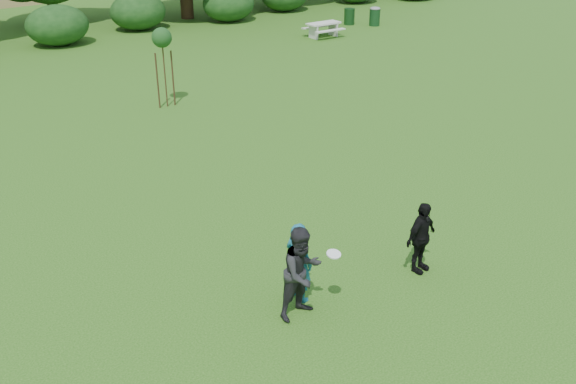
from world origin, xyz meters
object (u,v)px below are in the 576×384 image
at_px(picnic_table, 323,27).
at_px(trash_can_lidded, 375,16).
at_px(player_grey, 302,273).
at_px(player_black, 421,238).
at_px(sapling, 162,40).
at_px(player_teal, 299,262).
at_px(trash_can_near, 349,16).

bearing_deg(picnic_table, trash_can_lidded, 9.78).
distance_m(player_grey, player_black, 2.91).
bearing_deg(sapling, player_teal, -103.70).
bearing_deg(player_black, picnic_table, 47.35).
bearing_deg(trash_can_lidded, picnic_table, -170.22).
bearing_deg(picnic_table, trash_can_near, 28.95).
distance_m(player_grey, sapling, 13.40).
bearing_deg(trash_can_near, player_black, -126.45).
height_order(trash_can_near, sapling, sapling).
bearing_deg(player_grey, player_black, -10.11).
xyz_separation_m(trash_can_near, trash_can_lidded, (0.97, -1.07, 0.09)).
height_order(sapling, trash_can_lidded, sapling).
bearing_deg(player_black, sapling, 78.20).
relative_size(player_grey, player_black, 1.17).
relative_size(player_teal, trash_can_lidded, 1.59).
bearing_deg(trash_can_lidded, player_teal, -134.80).
distance_m(player_grey, picnic_table, 24.12).
relative_size(player_teal, picnic_table, 0.93).
height_order(player_grey, picnic_table, player_grey).
bearing_deg(player_teal, trash_can_near, -55.71).
xyz_separation_m(player_black, sapling, (0.38, 13.07, 1.63)).
xyz_separation_m(player_black, trash_can_near, (15.38, 20.83, -0.34)).
xyz_separation_m(player_teal, picnic_table, (14.79, 18.41, -0.31)).
relative_size(sapling, picnic_table, 1.58).
distance_m(player_teal, picnic_table, 23.62).
bearing_deg(picnic_table, player_black, -122.52).
height_order(player_teal, sapling, sapling).
bearing_deg(picnic_table, sapling, -153.13).
distance_m(player_black, trash_can_near, 25.89).
height_order(player_black, trash_can_near, player_black).
relative_size(player_grey, picnic_table, 1.02).
relative_size(player_grey, trash_can_lidded, 1.75).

